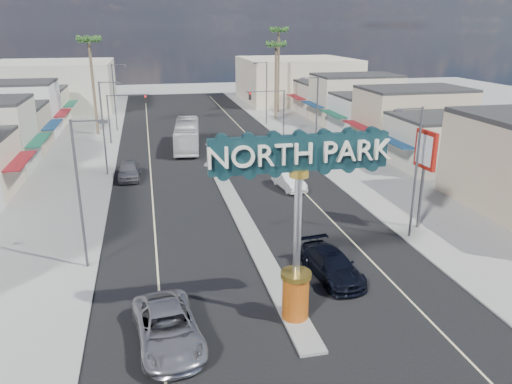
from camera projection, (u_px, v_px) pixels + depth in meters
name	position (u px, v px, depth m)	size (l,w,h in m)	color
ground	(216.00, 169.00, 50.71)	(160.00, 160.00, 0.00)	gray
road	(216.00, 169.00, 50.71)	(20.00, 120.00, 0.01)	black
median_island	(247.00, 227.00, 35.87)	(1.30, 30.00, 0.16)	gray
sidewalk_left	(71.00, 177.00, 47.83)	(8.00, 120.00, 0.12)	gray
sidewalk_right	(345.00, 161.00, 53.55)	(8.00, 120.00, 0.12)	gray
storefront_row_right	(379.00, 111.00, 66.70)	(12.00, 42.00, 6.00)	#B7B29E
backdrop_far_left	(53.00, 85.00, 86.62)	(20.00, 20.00, 8.00)	#B7B29E
backdrop_far_right	(296.00, 80.00, 95.61)	(20.00, 20.00, 8.00)	beige
gateway_sign	(298.00, 208.00, 22.88)	(8.20, 1.50, 9.15)	#B23E0D
traffic_signal_left	(124.00, 109.00, 60.44)	(5.09, 0.45, 6.00)	#47474C
traffic_signal_right	(270.00, 104.00, 64.19)	(5.09, 0.45, 6.00)	#47474C
streetlight_l_near	(81.00, 188.00, 28.45)	(2.03, 0.22, 9.00)	#47474C
streetlight_l_mid	(105.00, 124.00, 46.97)	(2.03, 0.22, 9.00)	#47474C
streetlight_l_far	(115.00, 94.00, 67.35)	(2.03, 0.22, 9.00)	#47474C
streetlight_r_near	(414.00, 167.00, 32.71)	(2.03, 0.22, 9.00)	#47474C
streetlight_r_mid	(315.00, 116.00, 51.23)	(2.03, 0.22, 9.00)	#47474C
streetlight_r_far	(265.00, 90.00, 71.61)	(2.03, 0.22, 9.00)	#47474C
palm_left_far	(89.00, 45.00, 62.93)	(2.60, 2.60, 13.10)	brown
palm_right_mid	(276.00, 49.00, 74.08)	(2.60, 2.60, 12.10)	brown
palm_right_far	(279.00, 35.00, 79.48)	(2.60, 2.60, 14.10)	brown
suv_left	(168.00, 328.00, 22.63)	(2.77, 6.00, 1.67)	#9F9FA3
suv_right	(332.00, 265.00, 28.69)	(2.21, 5.44, 1.58)	black
car_parked_left	(129.00, 170.00, 47.22)	(1.98, 4.92, 1.68)	slate
car_parked_right	(289.00, 180.00, 44.42)	(1.62, 4.64, 1.53)	silver
city_bus	(187.00, 135.00, 58.73)	(2.68, 11.45, 3.19)	silver
bank_pylon_sign	(425.00, 155.00, 34.16)	(0.43, 2.21, 7.02)	#47474C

